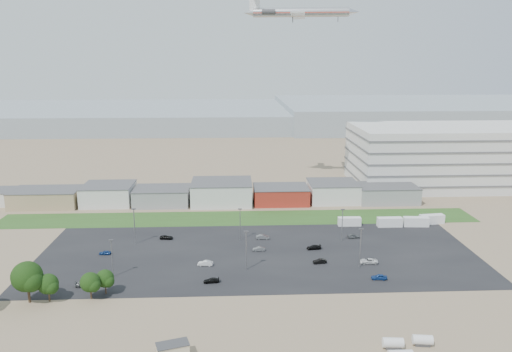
{
  "coord_description": "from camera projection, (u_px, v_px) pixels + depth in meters",
  "views": [
    {
      "loc": [
        -1.55,
        -108.97,
        52.3
      ],
      "look_at": [
        4.52,
        22.0,
        21.61
      ],
      "focal_mm": 35.0,
      "sensor_mm": 36.0,
      "label": 1
    }
  ],
  "objects": [
    {
      "name": "parked_car_8",
      "position": [
        354.0,
        236.0,
        149.61
      ],
      "size": [
        3.75,
        1.68,
        1.25
      ],
      "primitive_type": "imported",
      "rotation": [
        0.0,
        0.0,
        1.63
      ],
      "color": "#595B5E",
      "rests_on": "ground"
    },
    {
      "name": "parked_car_5",
      "position": [
        105.0,
        253.0,
        137.0
      ],
      "size": [
        3.35,
        1.49,
        1.12
      ],
      "primitive_type": "imported",
      "rotation": [
        0.0,
        0.0,
        -1.62
      ],
      "color": "navy",
      "rests_on": "ground"
    },
    {
      "name": "tree_mid",
      "position": [
        48.0,
        286.0,
        109.8
      ],
      "size": [
        4.85,
        4.85,
        7.27
      ],
      "primitive_type": null,
      "color": "black",
      "rests_on": "ground"
    },
    {
      "name": "building_row",
      "position": [
        192.0,
        193.0,
        185.35
      ],
      "size": [
        170.0,
        20.0,
        8.0
      ],
      "primitive_type": null,
      "color": "silver",
      "rests_on": "ground"
    },
    {
      "name": "box_trailer_c",
      "position": [
        416.0,
        222.0,
        160.17
      ],
      "size": [
        8.09,
        3.03,
        2.97
      ],
      "primitive_type": null,
      "rotation": [
        0.0,
        0.0,
        -0.07
      ],
      "color": "silver",
      "rests_on": "ground"
    },
    {
      "name": "ground",
      "position": [
        241.0,
        286.0,
        117.97
      ],
      "size": [
        700.0,
        700.0,
        0.0
      ],
      "primitive_type": "plane",
      "color": "#846B54",
      "rests_on": "ground"
    },
    {
      "name": "airliner",
      "position": [
        301.0,
        12.0,
        191.71
      ],
      "size": [
        48.73,
        36.66,
        13.24
      ],
      "primitive_type": null,
      "rotation": [
        0.0,
        0.0,
        -0.14
      ],
      "color": "silver"
    },
    {
      "name": "tree_near",
      "position": [
        105.0,
        280.0,
        113.44
      ],
      "size": [
        4.39,
        4.39,
        6.59
      ],
      "primitive_type": null,
      "color": "black",
      "rests_on": "ground"
    },
    {
      "name": "tree_right",
      "position": [
        90.0,
        284.0,
        110.85
      ],
      "size": [
        4.74,
        4.74,
        7.12
      ],
      "primitive_type": null,
      "color": "black",
      "rests_on": "ground"
    },
    {
      "name": "parked_car_2",
      "position": [
        379.0,
        277.0,
        121.44
      ],
      "size": [
        3.96,
        1.96,
        1.3
      ],
      "primitive_type": "imported",
      "rotation": [
        0.0,
        0.0,
        -1.69
      ],
      "color": "navy",
      "rests_on": "ground"
    },
    {
      "name": "lightpole_front_l",
      "position": [
        112.0,
        258.0,
        122.11
      ],
      "size": [
        1.13,
        0.47,
        9.63
      ],
      "primitive_type": null,
      "color": "slate",
      "rests_on": "ground"
    },
    {
      "name": "storage_tank_ne",
      "position": [
        422.0,
        340.0,
        93.39
      ],
      "size": [
        3.88,
        2.31,
        2.2
      ],
      "primitive_type": null,
      "rotation": [
        0.0,
        0.0,
        -0.13
      ],
      "color": "silver",
      "rests_on": "ground"
    },
    {
      "name": "tree_left",
      "position": [
        27.0,
        280.0,
        108.87
      ],
      "size": [
        7.18,
        7.18,
        10.77
      ],
      "primitive_type": null,
      "color": "black",
      "rests_on": "ground"
    },
    {
      "name": "parked_car_9",
      "position": [
        166.0,
        237.0,
        148.77
      ],
      "size": [
        4.07,
        2.19,
        1.09
      ],
      "primitive_type": "imported",
      "rotation": [
        0.0,
        0.0,
        1.47
      ],
      "color": "black",
      "rests_on": "ground"
    },
    {
      "name": "box_trailer_a",
      "position": [
        349.0,
        221.0,
        160.76
      ],
      "size": [
        7.34,
        2.43,
        2.74
      ],
      "primitive_type": null,
      "rotation": [
        0.0,
        0.0,
        -0.02
      ],
      "color": "silver",
      "rests_on": "ground"
    },
    {
      "name": "grass_strip",
      "position": [
        239.0,
        218.0,
        168.55
      ],
      "size": [
        160.0,
        16.0,
        0.02
      ],
      "primitive_type": "cube",
      "color": "#2D4F1D",
      "rests_on": "ground"
    },
    {
      "name": "storage_tank_nw",
      "position": [
        393.0,
        343.0,
        92.36
      ],
      "size": [
        3.92,
        2.22,
        2.26
      ],
      "primitive_type": null,
      "rotation": [
        0.0,
        0.0,
        -0.09
      ],
      "color": "silver",
      "rests_on": "ground"
    },
    {
      "name": "parked_car_10",
      "position": [
        84.0,
        284.0,
        117.6
      ],
      "size": [
        4.2,
        1.76,
        1.21
      ],
      "primitive_type": "imported",
      "rotation": [
        0.0,
        0.0,
        1.58
      ],
      "color": "#595B5E",
      "rests_on": "ground"
    },
    {
      "name": "parked_car_1",
      "position": [
        320.0,
        261.0,
        131.01
      ],
      "size": [
        3.72,
        1.71,
        1.18
      ],
      "primitive_type": "imported",
      "rotation": [
        0.0,
        0.0,
        -1.44
      ],
      "color": "black",
      "rests_on": "ground"
    },
    {
      "name": "lightpole_back_l",
      "position": [
        135.0,
        226.0,
        144.08
      ],
      "size": [
        1.25,
        0.52,
        10.62
      ],
      "primitive_type": null,
      "color": "slate",
      "rests_on": "ground"
    },
    {
      "name": "lightpole_front_r",
      "position": [
        360.0,
        248.0,
        127.54
      ],
      "size": [
        1.23,
        0.51,
        10.44
      ],
      "primitive_type": null,
      "color": "slate",
      "rests_on": "ground"
    },
    {
      "name": "box_trailer_d",
      "position": [
        432.0,
        219.0,
        162.69
      ],
      "size": [
        8.21,
        3.52,
        2.98
      ],
      "primitive_type": null,
      "rotation": [
        0.0,
        0.0,
        0.13
      ],
      "color": "silver",
      "rests_on": "ground"
    },
    {
      "name": "parking_lot",
      "position": [
        258.0,
        254.0,
        137.65
      ],
      "size": [
        120.0,
        50.0,
        0.01
      ],
      "primitive_type": "cube",
      "color": "black",
      "rests_on": "ground"
    },
    {
      "name": "lightpole_front_m",
      "position": [
        246.0,
        250.0,
        126.12
      ],
      "size": [
        1.22,
        0.51,
        10.37
      ],
      "primitive_type": null,
      "color": "slate",
      "rests_on": "ground"
    },
    {
      "name": "hills_backdrop",
      "position": [
        282.0,
        117.0,
        425.14
      ],
      "size": [
        700.0,
        200.0,
        9.0
      ],
      "primitive_type": null,
      "color": "gray",
      "rests_on": "ground"
    },
    {
      "name": "lightpole_back_r",
      "position": [
        342.0,
        225.0,
        146.42
      ],
      "size": [
        1.15,
        0.48,
        9.73
      ],
      "primitive_type": null,
      "color": "slate",
      "rests_on": "ground"
    },
    {
      "name": "parked_car_3",
      "position": [
        211.0,
        280.0,
        119.74
      ],
      "size": [
        3.96,
        1.92,
        1.11
      ],
      "primitive_type": "imported",
      "rotation": [
        0.0,
        0.0,
        -1.47
      ],
      "color": "black",
      "rests_on": "ground"
    },
    {
      "name": "parked_car_12",
      "position": [
        314.0,
        247.0,
        140.8
      ],
      "size": [
        4.27,
        2.08,
        1.2
      ],
      "primitive_type": "imported",
      "rotation": [
        0.0,
        0.0,
        -1.47
      ],
      "color": "black",
      "rests_on": "ground"
    },
    {
      "name": "box_trailer_b",
      "position": [
        390.0,
        222.0,
        159.85
      ],
      "size": [
        7.87,
        2.46,
        2.95
      ],
      "primitive_type": null,
      "rotation": [
        0.0,
        0.0,
        0.0
      ],
      "color": "silver",
      "rests_on": "ground"
    },
    {
      "name": "parked_car_0",
      "position": [
        369.0,
        261.0,
        131.02
      ],
      "size": [
        4.9,
        2.61,
        1.31
      ],
      "primitive_type": "imported",
      "rotation": [
        0.0,
        0.0,
        -1.67
      ],
      "color": "silver",
      "rests_on": "ground"
    },
    {
      "name": "lightpole_back_m",
      "position": [
        240.0,
        224.0,
        147.2
      ],
      "size": [
        1.14,
        0.47,
        9.66
      ],
      "primitive_type": null,
      "color": "slate",
      "rests_on": "ground"
    },
    {
      "name": "parked_car_11",
      "position": [
        263.0,
        237.0,
        148.8
      ],
      "size": [
        4.03,
        1.58,
        1.31
      ],
      "primitive_type": "imported",
      "rotation": [
        0.0,
        0.0,
        1.52
      ],
      "color": "#595B5E",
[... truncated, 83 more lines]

